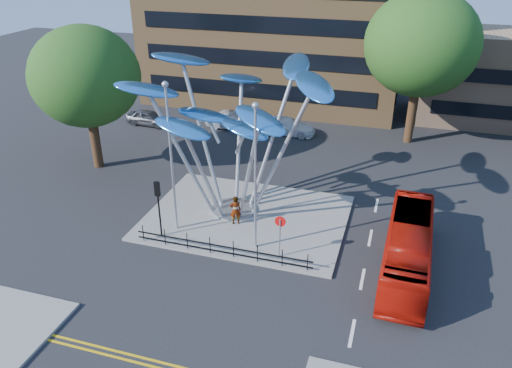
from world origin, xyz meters
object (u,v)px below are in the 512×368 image
(tree_right, at_px, (422,44))
(leaf_sculpture, at_px, (232,106))
(street_lamp_left, at_px, (170,146))
(pedestrian, at_px, (235,210))
(traffic_light_island, at_px, (158,198))
(red_bus, at_px, (408,248))
(no_entry_sign_island, at_px, (280,230))
(parked_car_mid, at_px, (232,121))
(tree_left, at_px, (85,77))
(parked_car_left, at_px, (148,118))
(street_lamp_right, at_px, (255,165))
(parked_car_right, at_px, (287,126))

(tree_right, distance_m, leaf_sculpture, 18.37)
(street_lamp_left, distance_m, pedestrian, 5.52)
(pedestrian, bearing_deg, leaf_sculpture, -91.75)
(tree_right, height_order, traffic_light_island, tree_right)
(leaf_sculpture, relative_size, red_bus, 1.37)
(no_entry_sign_island, distance_m, pedestrian, 4.25)
(street_lamp_left, height_order, red_bus, street_lamp_left)
(red_bus, relative_size, parked_car_mid, 2.03)
(red_bus, height_order, pedestrian, red_bus)
(street_lamp_left, relative_size, pedestrian, 4.83)
(tree_left, height_order, parked_car_mid, tree_left)
(traffic_light_island, distance_m, red_bus, 13.60)
(tree_right, bearing_deg, traffic_light_island, -123.69)
(pedestrian, xyz_separation_m, parked_car_left, (-13.34, 14.19, -0.37))
(pedestrian, bearing_deg, parked_car_left, -71.22)
(street_lamp_right, bearing_deg, traffic_light_island, -174.81)
(no_entry_sign_island, bearing_deg, leaf_sculpture, 134.33)
(red_bus, bearing_deg, no_entry_sign_island, -169.56)
(street_lamp_left, xyz_separation_m, parked_car_left, (-10.21, 15.69, -4.66))
(traffic_light_island, height_order, pedestrian, traffic_light_island)
(street_lamp_right, distance_m, no_entry_sign_island, 3.64)
(leaf_sculpture, xyz_separation_m, pedestrian, (0.70, -1.68, -5.81))
(tree_left, height_order, red_bus, tree_left)
(traffic_light_island, relative_size, red_bus, 0.37)
(no_entry_sign_island, bearing_deg, street_lamp_right, 162.13)
(no_entry_sign_island, relative_size, parked_car_mid, 0.53)
(tree_right, xyz_separation_m, red_bus, (0.50, -18.47, -6.74))
(leaf_sculpture, height_order, pedestrian, leaf_sculpture)
(parked_car_mid, bearing_deg, parked_car_right, -82.91)
(traffic_light_island, relative_size, parked_car_mid, 0.75)
(leaf_sculpture, height_order, parked_car_mid, leaf_sculpture)
(red_bus, bearing_deg, leaf_sculpture, 164.99)
(leaf_sculpture, relative_size, street_lamp_left, 1.45)
(street_lamp_left, relative_size, parked_car_left, 2.16)
(tree_left, bearing_deg, street_lamp_left, -34.38)
(tree_left, bearing_deg, no_entry_sign_island, -25.07)
(tree_left, bearing_deg, traffic_light_island, -39.81)
(tree_left, distance_m, parked_car_left, 11.05)
(traffic_light_island, height_order, red_bus, traffic_light_island)
(leaf_sculpture, height_order, street_lamp_right, leaf_sculpture)
(pedestrian, bearing_deg, red_bus, 147.04)
(no_entry_sign_island, distance_m, parked_car_left, 23.63)
(pedestrian, bearing_deg, tree_right, -143.31)
(parked_car_right, bearing_deg, pedestrian, -174.18)
(tree_right, bearing_deg, leaf_sculpture, -123.31)
(tree_left, height_order, no_entry_sign_island, tree_left)
(tree_left, height_order, leaf_sculpture, tree_left)
(leaf_sculpture, bearing_deg, parked_car_left, 135.30)
(parked_car_right, bearing_deg, traffic_light_island, 174.11)
(tree_left, relative_size, street_lamp_right, 1.24)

